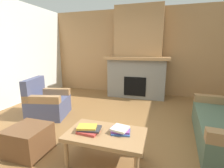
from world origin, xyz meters
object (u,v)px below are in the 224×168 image
armchair (47,103)px  ottoman (29,140)px  fireplace (138,59)px  coffee_table (106,137)px

armchair → ottoman: armchair is taller
fireplace → ottoman: bearing=-106.5°
armchair → coffee_table: bearing=-31.6°
armchair → ottoman: bearing=-62.1°
fireplace → armchair: bearing=-127.0°
fireplace → ottoman: size_ratio=5.19×
coffee_table → ottoman: size_ratio=1.92×
fireplace → armchair: (-1.66, -2.20, -0.87)m
ottoman → coffee_table: bearing=6.4°
coffee_table → fireplace: bearing=92.0°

